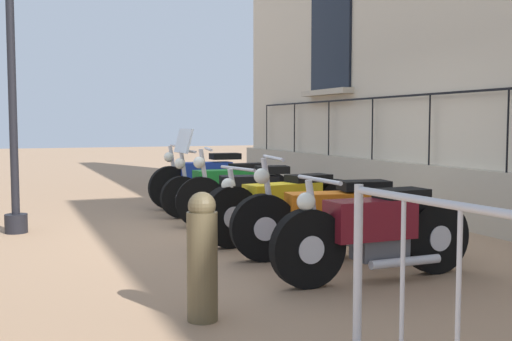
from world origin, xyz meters
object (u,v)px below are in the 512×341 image
at_px(motorcycle_blue, 208,181).
at_px(lamppost, 11,60).
at_px(motorcycle_black, 252,194).
at_px(motorcycle_orange, 334,217).
at_px(motorcycle_maroon, 374,232).
at_px(crowd_barrier, 492,320).
at_px(bollard, 202,256).
at_px(motorcycle_yellow, 286,206).
at_px(motorcycle_green, 226,186).

height_order(motorcycle_blue, lamppost, lamppost).
relative_size(motorcycle_black, motorcycle_orange, 0.93).
bearing_deg(motorcycle_orange, motorcycle_maroon, 81.61).
relative_size(motorcycle_maroon, crowd_barrier, 1.02).
xyz_separation_m(motorcycle_orange, bollard, (1.88, 1.47, 0.04)).
bearing_deg(motorcycle_orange, motorcycle_yellow, -85.21).
bearing_deg(bollard, motorcycle_green, -111.24).
height_order(motorcycle_blue, motorcycle_maroon, motorcycle_blue).
distance_m(motorcycle_maroon, bollard, 1.81).
xyz_separation_m(motorcycle_blue, bollard, (1.81, 5.59, 0.01)).
distance_m(motorcycle_orange, lamppost, 4.48).
xyz_separation_m(motorcycle_black, motorcycle_yellow, (0.02, 1.15, -0.01)).
xyz_separation_m(motorcycle_yellow, motorcycle_maroon, (0.06, 1.97, 0.01)).
xyz_separation_m(motorcycle_black, bollard, (1.81, 3.63, 0.03)).
xyz_separation_m(lamppost, crowd_barrier, (-1.78, 6.37, -1.61)).
distance_m(motorcycle_green, bollard, 5.02).
height_order(motorcycle_orange, bollard, motorcycle_orange).
height_order(motorcycle_black, motorcycle_maroon, motorcycle_black).
relative_size(motorcycle_yellow, motorcycle_maroon, 1.11).
relative_size(motorcycle_blue, bollard, 2.16).
distance_m(motorcycle_yellow, motorcycle_orange, 1.01).
height_order(motorcycle_black, motorcycle_orange, motorcycle_black).
bearing_deg(motorcycle_orange, motorcycle_black, -88.29).
relative_size(motorcycle_blue, crowd_barrier, 1.00).
xyz_separation_m(motorcycle_black, crowd_barrier, (1.19, 5.74, 0.13)).
distance_m(motorcycle_blue, motorcycle_orange, 4.13).
relative_size(motorcycle_orange, crowd_barrier, 1.12).
height_order(motorcycle_yellow, bollard, bollard).
bearing_deg(motorcycle_blue, motorcycle_green, 90.57).
bearing_deg(motorcycle_yellow, motorcycle_orange, 94.79).
distance_m(motorcycle_green, lamppost, 3.47).
bearing_deg(motorcycle_orange, crowd_barrier, 70.63).
distance_m(motorcycle_green, motorcycle_maroon, 4.17).
bearing_deg(motorcycle_blue, bollard, 72.07).
xyz_separation_m(motorcycle_maroon, lamppost, (2.90, -3.75, 1.74)).
bearing_deg(motorcycle_yellow, motorcycle_blue, -90.32).
bearing_deg(motorcycle_maroon, motorcycle_green, -91.15).
bearing_deg(motorcycle_maroon, crowd_barrier, 66.90).
relative_size(motorcycle_orange, bollard, 2.41).
relative_size(motorcycle_orange, motorcycle_maroon, 1.10).
xyz_separation_m(motorcycle_green, crowd_barrier, (1.20, 6.79, 0.12)).
relative_size(motorcycle_blue, motorcycle_orange, 0.89).
xyz_separation_m(motorcycle_black, lamppost, (2.97, -0.63, 1.74)).
height_order(motorcycle_green, motorcycle_orange, motorcycle_green).
distance_m(motorcycle_yellow, lamppost, 3.87).
bearing_deg(motorcycle_yellow, crowd_barrier, 75.64).
relative_size(motorcycle_blue, motorcycle_yellow, 0.89).
relative_size(motorcycle_black, crowd_barrier, 1.04).
xyz_separation_m(motorcycle_blue, motorcycle_green, (-0.01, 0.91, -0.00)).
bearing_deg(motorcycle_blue, motorcycle_maroon, 89.16).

